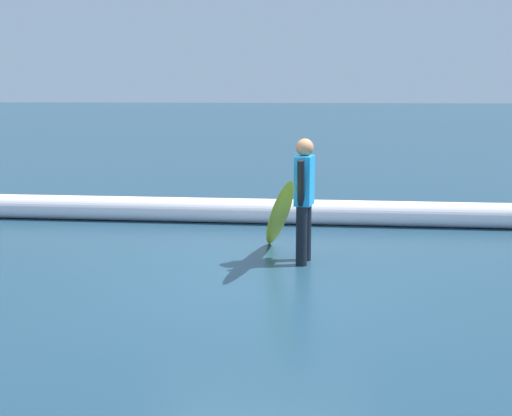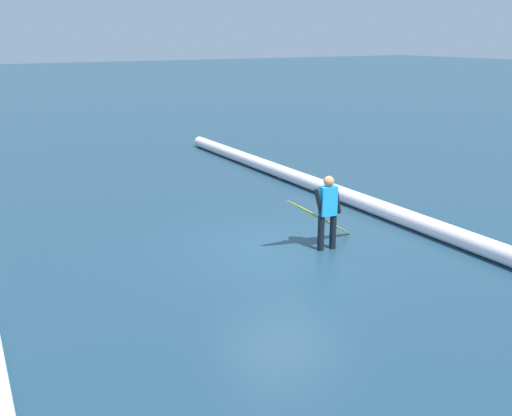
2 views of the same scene
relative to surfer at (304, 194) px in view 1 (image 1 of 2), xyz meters
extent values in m
plane|color=#1C3B4E|center=(0.51, 0.76, -0.88)|extent=(178.21, 178.21, 0.00)
cylinder|color=black|center=(0.02, 0.14, -0.51)|extent=(0.14, 0.14, 0.74)
cylinder|color=black|center=(-0.02, -0.14, -0.51)|extent=(0.14, 0.14, 0.74)
cube|color=#198CD8|center=(0.00, 0.00, 0.17)|extent=(0.25, 0.37, 0.61)
sphere|color=#AB744E|center=(0.00, 0.00, 0.58)|extent=(0.22, 0.22, 0.22)
cylinder|color=black|center=(0.04, 0.21, 0.17)|extent=(0.09, 0.25, 0.59)
cylinder|color=black|center=(-0.04, -0.21, 0.17)|extent=(0.09, 0.21, 0.59)
ellipsoid|color=yellow|center=(0.32, -0.05, -0.30)|extent=(0.62, 2.04, 1.21)
ellipsoid|color=red|center=(0.32, -0.05, -0.29)|extent=(0.40, 1.62, 0.98)
cylinder|color=white|center=(-0.22, -2.52, -0.68)|extent=(24.41, 0.70, 0.40)
camera|label=1|loc=(-0.24, 8.62, 1.32)|focal=49.03mm
camera|label=2|loc=(-9.13, 7.07, 3.43)|focal=40.93mm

